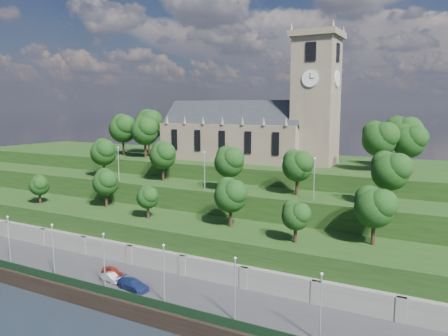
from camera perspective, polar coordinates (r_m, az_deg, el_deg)
The scene contains 17 objects.
ground at distance 62.24m, azimuth -15.42°, elevation -17.63°, with size 320.00×320.00×0.00m, color black.
promenade at distance 65.88m, azimuth -11.73°, elevation -15.07°, with size 160.00×12.00×2.00m, color #2D2D30.
quay_wall at distance 61.75m, azimuth -15.49°, elevation -16.72°, with size 160.00×0.50×2.20m, color black.
fence at distance 61.57m, azimuth -15.12°, elevation -15.25°, with size 160.00×0.10×1.20m, color black.
retaining_wall at distance 69.66m, azimuth -8.55°, elevation -12.37°, with size 160.00×2.10×5.00m.
embankment_lower at distance 73.80m, azimuth -5.73°, elevation -9.91°, with size 160.00×12.00×8.00m, color #193511.
embankment_upper at distance 82.22m, azimuth -1.44°, elevation -6.55°, with size 160.00×10.00×12.00m, color #193511.
hilltop at distance 100.23m, azimuth 4.51°, elevation -3.06°, with size 160.00×32.00×15.00m, color #193511.
church at distance 94.50m, azimuth 4.07°, elevation 5.46°, with size 38.60×12.35×27.60m.
trees_lower at distance 69.32m, azimuth -1.74°, elevation -3.47°, with size 66.44×8.67×8.05m.
trees_upper at distance 78.09m, azimuth -0.03°, elevation 1.20°, with size 62.95×8.40×8.23m.
trees_hilltop at distance 95.54m, azimuth 1.11°, elevation 5.06°, with size 71.28×16.56×11.16m.
lamp_posts_promenade at distance 62.78m, azimuth -15.39°, elevation -11.03°, with size 60.36×0.36×7.71m.
lamp_posts_upper at distance 77.74m, azimuth -2.56°, elevation 0.12°, with size 40.36×0.36×6.82m.
car_left at distance 68.17m, azimuth -14.39°, elevation -12.90°, with size 1.43×3.56×1.21m, color maroon.
car_middle at distance 65.97m, azimuth -14.53°, elevation -13.64°, with size 1.24×3.56×1.17m, color #9E9FA3.
car_right at distance 62.51m, azimuth -11.78°, elevation -14.65°, with size 2.04×5.02×1.46m, color navy.
Camera 1 is at (39.46, -40.15, 26.56)m, focal length 35.00 mm.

